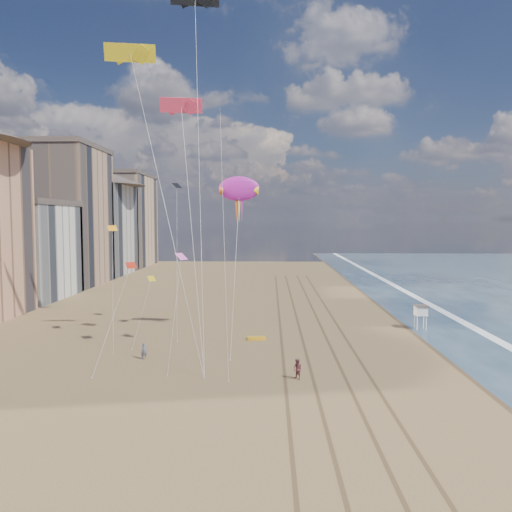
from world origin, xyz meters
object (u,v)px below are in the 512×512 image
(lifeguard_stand, at_px, (421,311))
(kite_flyer_a, at_px, (144,351))
(kite_flyer_b, at_px, (298,369))
(show_kite, at_px, (239,189))
(grounded_kite, at_px, (256,338))

(lifeguard_stand, distance_m, kite_flyer_a, 34.20)
(kite_flyer_b, bearing_deg, show_kite, 156.12)
(grounded_kite, bearing_deg, lifeguard_stand, 9.98)
(grounded_kite, distance_m, kite_flyer_a, 13.68)
(show_kite, bearing_deg, kite_flyer_a, -129.17)
(grounded_kite, relative_size, show_kite, 0.10)
(kite_flyer_b, bearing_deg, grounded_kite, 151.50)
(grounded_kite, height_order, show_kite, show_kite)
(grounded_kite, xyz_separation_m, show_kite, (-2.08, 2.26, 17.04))
(lifeguard_stand, bearing_deg, kite_flyer_b, -129.29)
(show_kite, relative_size, kite_flyer_a, 12.76)
(lifeguard_stand, bearing_deg, show_kite, -170.91)
(lifeguard_stand, xyz_separation_m, kite_flyer_b, (-16.38, -20.02, -1.44))
(lifeguard_stand, height_order, grounded_kite, lifeguard_stand)
(grounded_kite, relative_size, kite_flyer_a, 1.31)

